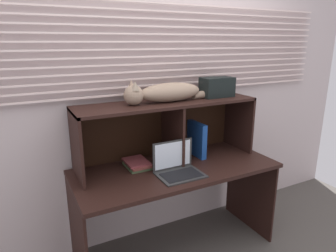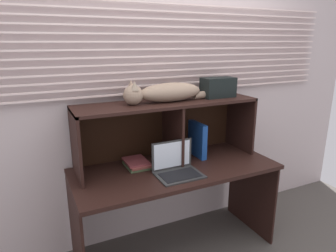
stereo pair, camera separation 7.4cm
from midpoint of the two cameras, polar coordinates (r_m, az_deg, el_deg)
The scene contains 8 objects.
back_panel_with_blinds at distance 2.48m, azimuth -3.40°, elevation 6.45°, with size 4.40×0.08×2.50m.
desk at distance 2.36m, azimuth 0.64°, elevation -10.88°, with size 1.55×0.67×0.74m.
hutch_shelf_unit at distance 2.34m, azimuth -1.21°, elevation 1.32°, with size 1.42×0.38×0.48m.
cat at distance 2.25m, azimuth -1.33°, elevation 6.39°, with size 0.89×0.17×0.18m.
laptop at distance 2.18m, azimuth 0.87°, elevation -7.89°, with size 0.32×0.24×0.23m.
binder_upright at distance 2.49m, azimuth 4.65°, elevation -2.53°, with size 0.05×0.23×0.29m, color #194392.
book_stack at distance 2.31m, azimuth -6.80°, elevation -7.18°, with size 0.18×0.23×0.05m.
storage_box at distance 2.49m, azimuth 8.49°, elevation 7.34°, with size 0.27×0.15×0.16m, color black.
Camera 1 is at (-1.03, -1.67, 1.67)m, focal length 31.94 mm.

